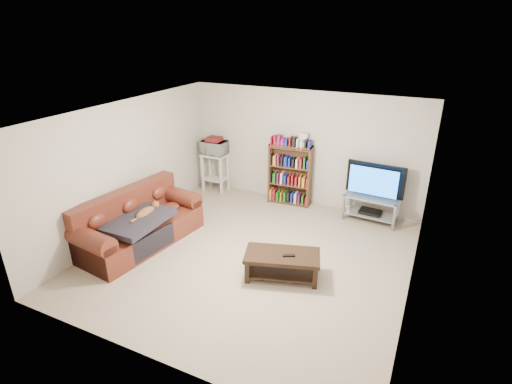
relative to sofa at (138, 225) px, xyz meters
The scene contains 19 objects.
floor 2.09m from the sofa, 12.31° to the left, with size 5.00×5.00×0.00m, color tan.
ceiling 2.92m from the sofa, 12.31° to the left, with size 5.00×5.00×0.00m, color white.
wall_back 3.67m from the sofa, 55.58° to the left, with size 5.00×5.00×0.00m, color beige.
wall_front 3.01m from the sofa, 45.66° to the right, with size 5.00×5.00×0.00m, color beige.
wall_left 1.09m from the sofa, 137.89° to the left, with size 5.00×5.00×0.00m, color beige.
wall_right 4.62m from the sofa, ahead, with size 5.00×5.00×0.00m, color beige.
sofa is the anchor object (origin of this frame).
blanket 0.33m from the sofa, 46.41° to the right, with size 0.86×1.11×0.10m, color #26222B.
cat 0.34m from the sofa, ahead, with size 0.24×0.60×0.18m, color brown, non-canonical shape.
coffee_table 2.70m from the sofa, ahead, with size 1.25×0.88×0.41m.
remote 2.82m from the sofa, ahead, with size 0.19×0.05×0.02m, color black.
tv_stand 4.42m from the sofa, 36.20° to the left, with size 1.07×0.54×0.52m.
television 4.45m from the sofa, 36.20° to the left, with size 1.12×0.15×0.64m, color black.
dvd_player 4.42m from the sofa, 36.20° to the left, with size 0.41×0.29×0.06m, color black.
bookshelf 3.28m from the sofa, 56.09° to the left, with size 0.92×0.34×1.30m.
shelf_clutter 3.51m from the sofa, 54.89° to the left, with size 0.67×0.24×0.28m.
microwave_stand 2.63m from the sofa, 89.13° to the left, with size 0.56×0.41×0.89m.
microwave 2.72m from the sofa, 89.13° to the left, with size 0.55×0.37×0.30m, color silver.
game_boxes 2.77m from the sofa, 89.13° to the left, with size 0.32×0.28×0.05m, color maroon.
Camera 1 is at (2.54, -5.17, 3.65)m, focal length 28.00 mm.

